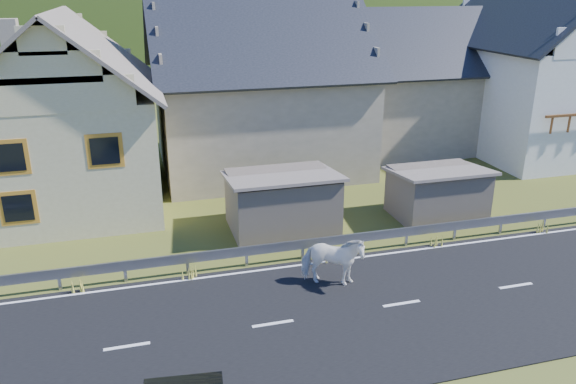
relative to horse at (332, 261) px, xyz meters
name	(u,v)px	position (x,y,z in m)	size (l,w,h in m)	color
ground	(401,305)	(1.64, -1.67, -0.89)	(160.00, 160.00, 0.00)	#393E11
road	(401,304)	(1.64, -1.67, -0.87)	(60.00, 7.00, 0.04)	black
lane_markings	(402,304)	(1.64, -1.67, -0.85)	(60.00, 6.60, 0.01)	silver
guardrail	(356,238)	(1.64, 2.01, -0.33)	(28.10, 0.09, 0.75)	#93969B
shed_left	(282,202)	(-0.36, 4.83, 0.21)	(4.30, 3.30, 2.40)	#716456
shed_right	(437,193)	(6.14, 4.33, 0.11)	(3.80, 2.90, 2.20)	#716456
house_cream	(66,104)	(-8.36, 10.33, 3.47)	(7.80, 9.80, 8.30)	beige
house_stone_a	(258,78)	(0.64, 13.33, 3.74)	(10.80, 9.80, 8.90)	gray
house_stone_b	(416,73)	(10.64, 15.33, 3.35)	(9.80, 8.80, 8.10)	gray
house_white	(539,61)	(16.64, 12.33, 4.17)	(8.80, 10.80, 9.70)	silver
mountain	(169,78)	(6.64, 178.33, -20.89)	(440.00, 280.00, 260.00)	#223F15
horse	(332,261)	(0.00, 0.00, 0.00)	(2.01, 0.92, 1.70)	white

